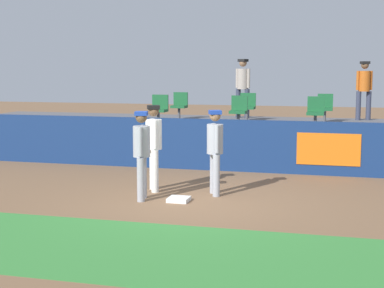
% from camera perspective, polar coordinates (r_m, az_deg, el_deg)
% --- Properties ---
extents(ground_plane, '(60.00, 60.00, 0.00)m').
position_cam_1_polar(ground_plane, '(11.38, -0.00, -5.60)').
color(ground_plane, brown).
extents(grass_foreground_strip, '(18.00, 2.80, 0.01)m').
position_cam_1_polar(grass_foreground_strip, '(8.46, -5.61, -10.22)').
color(grass_foreground_strip, '#388438').
rests_on(grass_foreground_strip, ground_plane).
extents(first_base, '(0.40, 0.40, 0.08)m').
position_cam_1_polar(first_base, '(11.34, -1.30, -5.44)').
color(first_base, white).
rests_on(first_base, ground_plane).
extents(player_fielder_home, '(0.46, 0.58, 1.81)m').
position_cam_1_polar(player_fielder_home, '(12.19, -3.76, 0.23)').
color(player_fielder_home, white).
rests_on(player_fielder_home, ground_plane).
extents(player_runner_visitor, '(0.43, 0.45, 1.73)m').
position_cam_1_polar(player_runner_visitor, '(11.77, 2.26, -0.22)').
color(player_runner_visitor, '#9EA3AD').
rests_on(player_runner_visitor, ground_plane).
extents(player_coach_visitor, '(0.39, 0.48, 1.74)m').
position_cam_1_polar(player_coach_visitor, '(11.35, -4.96, -0.49)').
color(player_coach_visitor, '#9EA3AD').
rests_on(player_coach_visitor, ground_plane).
extents(field_wall, '(18.00, 0.26, 1.29)m').
position_cam_1_polar(field_wall, '(14.69, 3.61, -0.12)').
color(field_wall, navy).
rests_on(field_wall, ground_plane).
extents(bleacher_platform, '(18.00, 4.80, 0.99)m').
position_cam_1_polar(bleacher_platform, '(17.22, 5.24, 0.46)').
color(bleacher_platform, '#59595E').
rests_on(bleacher_platform, ground_plane).
extents(seat_back_right, '(0.44, 0.44, 0.84)m').
position_cam_1_polar(seat_back_right, '(17.57, 12.90, 3.60)').
color(seat_back_right, '#4C4C51').
rests_on(seat_back_right, bleacher_platform).
extents(seat_front_right, '(0.45, 0.44, 0.84)m').
position_cam_1_polar(seat_front_right, '(15.78, 12.02, 3.22)').
color(seat_front_right, '#4C4C51').
rests_on(seat_front_right, bleacher_platform).
extents(seat_back_left, '(0.46, 0.44, 0.84)m').
position_cam_1_polar(seat_back_left, '(18.27, -1.22, 3.92)').
color(seat_back_left, '#4C4C51').
rests_on(seat_back_left, bleacher_platform).
extents(seat_back_center, '(0.47, 0.44, 0.84)m').
position_cam_1_polar(seat_back_center, '(17.80, 5.45, 3.80)').
color(seat_back_center, '#4C4C51').
rests_on(seat_back_center, bleacher_platform).
extents(seat_front_center, '(0.45, 0.44, 0.84)m').
position_cam_1_polar(seat_front_center, '(16.02, 4.61, 3.42)').
color(seat_front_center, '#4C4C51').
rests_on(seat_front_center, bleacher_platform).
extents(seat_front_left, '(0.47, 0.44, 0.84)m').
position_cam_1_polar(seat_front_left, '(16.58, -3.25, 3.57)').
color(seat_front_left, '#4C4C51').
rests_on(seat_front_left, bleacher_platform).
extents(spectator_hooded, '(0.49, 0.47, 1.88)m').
position_cam_1_polar(spectator_hooded, '(18.81, 5.00, 5.88)').
color(spectator_hooded, '#33384C').
rests_on(spectator_hooded, bleacher_platform).
extents(spectator_capped, '(0.48, 0.44, 1.80)m').
position_cam_1_polar(spectator_capped, '(18.67, 16.51, 5.45)').
color(spectator_capped, '#33384C').
rests_on(spectator_capped, bleacher_platform).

